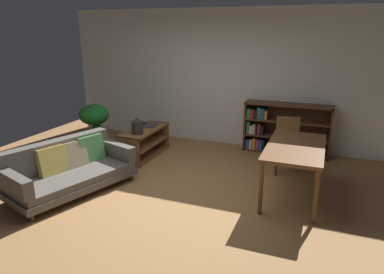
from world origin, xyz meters
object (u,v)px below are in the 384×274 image
Objects in this scene: bookshelf at (280,128)px; dining_table at (295,151)px; open_laptop at (147,124)px; fabric_couch at (68,168)px; desk_speaker at (137,127)px; media_console at (144,143)px; potted_floor_plant at (95,121)px; dining_chair_near at (288,140)px.

dining_table is at bearing -76.43° from bookshelf.
dining_table is 1.95m from bookshelf.
open_laptop is at bearing 161.50° from dining_table.
dining_table is at bearing 17.32° from fabric_couch.
dining_table reaches higher than desk_speaker.
media_console is at bearing 99.77° from desk_speaker.
fabric_couch is at bearing -162.68° from dining_table.
potted_floor_plant reaches higher than dining_table.
bookshelf is (2.32, 1.18, 0.21)m from media_console.
open_laptop is (-0.06, 0.24, 0.29)m from media_console.
potted_floor_plant is at bearing -170.71° from dining_chair_near.
potted_floor_plant reaches higher than fabric_couch.
desk_speaker is 0.26× the size of dining_chair_near.
potted_floor_plant is (-0.93, -0.20, 0.38)m from media_console.
media_console is 2.89m from dining_table.
potted_floor_plant reaches higher than dining_chair_near.
fabric_couch is at bearing -101.19° from media_console.
desk_speaker is at bearing -165.04° from dining_chair_near.
desk_speaker is 2.60m from dining_chair_near.
potted_floor_plant is at bearing -168.05° from media_console.
dining_chair_near reaches higher than dining_table.
dining_chair_near is (2.51, 0.67, -0.14)m from desk_speaker.
bookshelf is at bearing 106.48° from dining_chair_near.
media_console is 1.41× the size of dining_chair_near.
dining_chair_near is (3.49, 0.57, -0.14)m from potted_floor_plant.
fabric_couch is 3.55m from dining_chair_near.
desk_speaker is (0.38, 1.38, 0.31)m from fabric_couch.
open_laptop is 0.97m from potted_floor_plant.
bookshelf is at bearing 47.14° from fabric_couch.
dining_chair_near is (2.89, 2.05, 0.17)m from fabric_couch.
dining_chair_near is at bearing 35.36° from fabric_couch.
media_console is 0.85× the size of dining_table.
desk_speaker is (0.12, -0.54, 0.09)m from open_laptop.
open_laptop is (0.27, 1.92, 0.22)m from fabric_couch.
dining_chair_near is (2.62, 0.13, -0.05)m from open_laptop.
bookshelf is (2.38, 0.94, -0.07)m from open_laptop.
potted_floor_plant is (-0.60, 1.48, 0.31)m from fabric_couch.
bookshelf is at bearing 21.48° from open_laptop.
dining_table is (2.77, -0.71, 0.42)m from media_console.
bookshelf reaches higher than potted_floor_plant.
dining_chair_near is (2.56, 0.37, 0.24)m from media_console.
bookshelf is (-0.46, 1.89, -0.21)m from dining_table.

